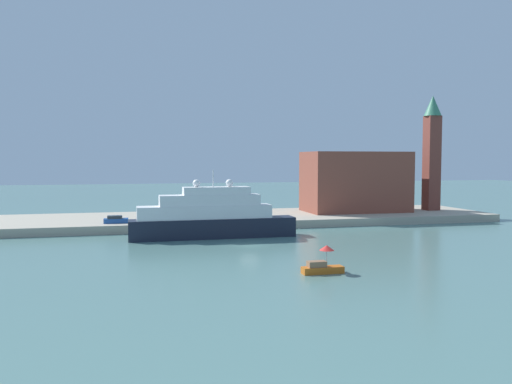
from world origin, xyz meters
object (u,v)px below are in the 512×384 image
small_motorboat (322,264)px  bell_tower (432,148)px  large_yacht (211,217)px  harbor_building (355,182)px  parked_car (116,220)px  mooring_bollard (231,219)px  person_figure (142,214)px

small_motorboat → bell_tower: bell_tower is taller
large_yacht → harbor_building: bearing=30.6°
harbor_building → parked_car: (-48.56, -8.79, -5.69)m
large_yacht → parked_car: large_yacht is taller
mooring_bollard → harbor_building: bearing=21.0°
harbor_building → parked_car: 49.68m
parked_car → mooring_bollard: bearing=-6.7°
bell_tower → parked_car: bell_tower is taller
harbor_building → small_motorboat: bearing=-118.4°
parked_car → person_figure: bearing=50.2°
small_motorboat → mooring_bollard: small_motorboat is taller
large_yacht → person_figure: 19.58m
bell_tower → mooring_bollard: bearing=-168.0°
large_yacht → parked_car: bearing=142.7°
bell_tower → person_figure: bell_tower is taller
mooring_bollard → person_figure: bearing=152.5°
large_yacht → bell_tower: (50.95, 18.68, 11.55)m
harbor_building → mooring_bollard: 31.52m
bell_tower → parked_car: (-65.67, -7.47, -12.80)m
harbor_building → person_figure: bearing=-175.7°
large_yacht → parked_car: (-14.71, 11.22, -1.25)m
bell_tower → person_figure: (-61.07, -1.95, -12.53)m
person_figure → mooring_bollard: person_figure is taller
mooring_bollard → small_motorboat: bearing=-85.7°
bell_tower → person_figure: bearing=-178.2°
person_figure → mooring_bollard: (15.04, -7.82, -0.38)m
bell_tower → parked_car: size_ratio=5.97×
small_motorboat → harbor_building: 55.39m
small_motorboat → mooring_bollard: (-2.77, 37.26, 0.94)m
bell_tower → parked_car: bearing=-173.5°
parked_car → person_figure: person_figure is taller
small_motorboat → mooring_bollard: size_ratio=5.08×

